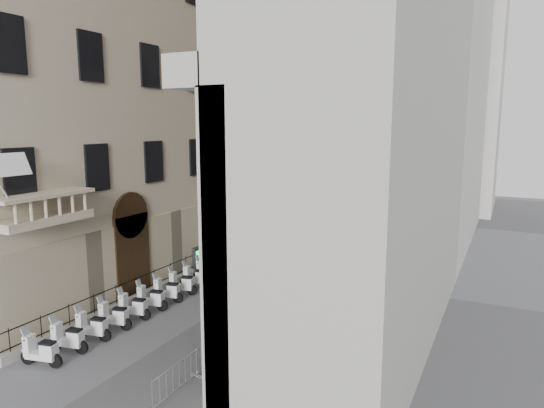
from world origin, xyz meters
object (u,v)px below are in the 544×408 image
Objects in this scene: pedestrian_b at (344,229)px; street_lamp at (222,197)px; scooter_0 at (42,366)px; info_kiosk at (198,260)px; pedestrian_a at (320,243)px; security_tent at (245,221)px.

street_lamp is at bearing 77.27° from pedestrian_b.
scooter_0 is at bearing 95.79° from pedestrian_b.
info_kiosk is (-0.25, -2.41, -3.58)m from street_lamp.
pedestrian_a is at bearing 101.86° from pedestrian_b.
pedestrian_a is 4.46m from pedestrian_b.
security_tent is at bearing 85.78° from info_kiosk.
scooter_0 is 24.26m from pedestrian_b.
info_kiosk is at bearing -6.54° from scooter_0.
pedestrian_a reaches higher than scooter_0.
security_tent is at bearing 60.40° from street_lamp.
scooter_0 is 19.83m from pedestrian_a.
pedestrian_a is (4.46, 2.75, -1.62)m from security_tent.
street_lamp reaches higher than pedestrian_a.
scooter_0 is 15.10m from street_lamp.
pedestrian_b is (0.28, 4.45, 0.12)m from pedestrian_a.
info_kiosk is at bearing -97.18° from security_tent.
scooter_0 is 0.20× the size of street_lamp.
street_lamp is 3.85× the size of pedestrian_b.
street_lamp is at bearing -8.52° from scooter_0.
info_kiosk reaches higher than scooter_0.
street_lamp is (-0.35, -2.30, 1.96)m from security_tent.
security_tent is 3.04m from street_lamp.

